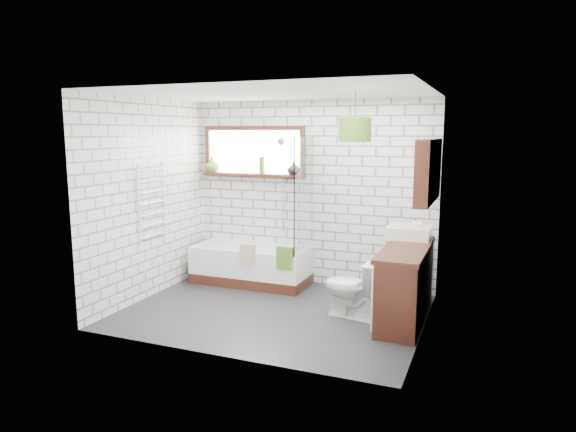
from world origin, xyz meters
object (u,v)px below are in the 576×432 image
at_px(basin, 409,232).
at_px(toilet, 353,287).
at_px(bathtub, 251,265).
at_px(vanity, 406,284).
at_px(pendant, 355,130).

bearing_deg(basin, toilet, -128.65).
relative_size(bathtub, basin, 3.17).
xyz_separation_m(vanity, basin, (-0.06, 0.50, 0.49)).
xyz_separation_m(vanity, pendant, (-0.53, -0.36, 1.69)).
distance_m(bathtub, vanity, 2.31).
xyz_separation_m(bathtub, toilet, (1.65, -0.77, 0.09)).
bearing_deg(bathtub, pendant, -30.38).
xyz_separation_m(bathtub, pendant, (1.69, -0.99, 1.84)).
bearing_deg(pendant, toilet, 101.25).
relative_size(bathtub, pendant, 4.74).
height_order(bathtub, toilet, toilet).
relative_size(vanity, toilet, 2.10).
bearing_deg(pendant, vanity, 34.09).
bearing_deg(vanity, basin, 96.84).
bearing_deg(bathtub, vanity, -16.00).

